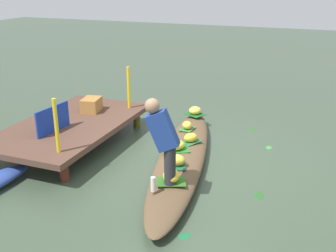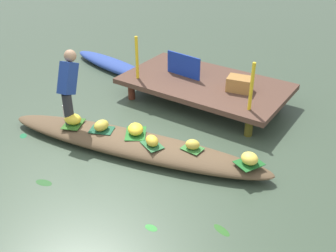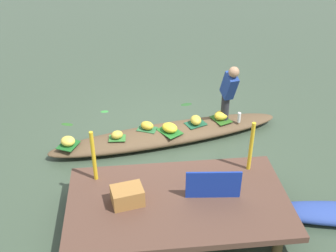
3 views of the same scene
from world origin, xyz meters
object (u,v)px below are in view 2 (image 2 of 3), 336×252
banana_bunch_2 (193,144)px  vendor_boat (132,144)px  moored_boat (115,66)px  banana_bunch_0 (136,129)px  water_bottle (65,111)px  vendor_person (68,84)px  market_banner (183,65)px  banana_bunch_3 (152,141)px  banana_bunch_5 (73,119)px  produce_crate (239,84)px  banana_bunch_4 (101,125)px  banana_bunch_1 (250,158)px

banana_bunch_2 → vendor_boat: bearing=-165.7°
banana_bunch_2 → moored_boat: bearing=147.3°
banana_bunch_0 → banana_bunch_2: (0.99, 0.13, -0.01)m
moored_boat → banana_bunch_2: banana_bunch_2 is taller
banana_bunch_0 → banana_bunch_2: 1.00m
vendor_boat → moored_boat: size_ratio=1.70×
water_bottle → banana_bunch_0: bearing=8.5°
vendor_person → market_banner: bearing=72.2°
moored_boat → banana_bunch_3: banana_bunch_3 is taller
market_banner → banana_bunch_5: bearing=-100.3°
banana_bunch_3 → produce_crate: 2.27m
banana_bunch_4 → moored_boat: bearing=126.7°
banana_bunch_3 → vendor_person: 1.69m
banana_bunch_1 → produce_crate: size_ratio=0.60×
banana_bunch_1 → banana_bunch_5: 3.00m
banana_bunch_0 → water_bottle: 1.41m
banana_bunch_0 → market_banner: market_banner is taller
banana_bunch_0 → vendor_person: bearing=-167.4°
vendor_person → banana_bunch_0: bearing=12.6°
banana_bunch_1 → water_bottle: 3.30m
vendor_person → produce_crate: 3.10m
banana_bunch_4 → produce_crate: 2.69m
vendor_boat → market_banner: bearing=89.2°
moored_boat → banana_bunch_0: (2.44, -2.34, 0.23)m
market_banner → produce_crate: size_ratio=1.80×
produce_crate → vendor_boat: bearing=-110.2°
moored_boat → vendor_person: (1.29, -2.59, 0.84)m
banana_bunch_0 → banana_bunch_2: bearing=7.6°
vendor_boat → market_banner: (-0.41, 2.21, 0.53)m
banana_bunch_1 → banana_bunch_4: banana_bunch_4 is taller
market_banner → water_bottle: bearing=-108.3°
water_bottle → produce_crate: (2.22, 2.30, 0.20)m
banana_bunch_3 → market_banner: (-0.82, 2.22, 0.32)m
banana_bunch_0 → produce_crate: (0.83, 2.09, 0.22)m
banana_bunch_3 → banana_bunch_5: (-1.49, -0.21, 0.01)m
water_bottle → produce_crate: bearing=45.9°
moored_boat → vendor_boat: bearing=-35.0°
banana_bunch_3 → banana_bunch_4: banana_bunch_4 is taller
banana_bunch_2 → market_banner: market_banner is taller
banana_bunch_3 → produce_crate: bearing=79.5°
vendor_person → banana_bunch_1: bearing=9.7°
moored_boat → banana_bunch_3: size_ratio=10.45×
banana_bunch_0 → banana_bunch_5: banana_bunch_5 is taller
market_banner → banana_bunch_2: bearing=-49.6°
banana_bunch_1 → banana_bunch_3: (-1.45, -0.39, -0.00)m
banana_bunch_1 → market_banner: size_ratio=0.33×
moored_boat → banana_bunch_1: (4.31, -2.08, 0.23)m
banana_bunch_1 → banana_bunch_2: (-0.88, -0.13, -0.01)m
moored_boat → banana_bunch_2: 4.09m
banana_bunch_5 → water_bottle: (-0.33, 0.13, 0.01)m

